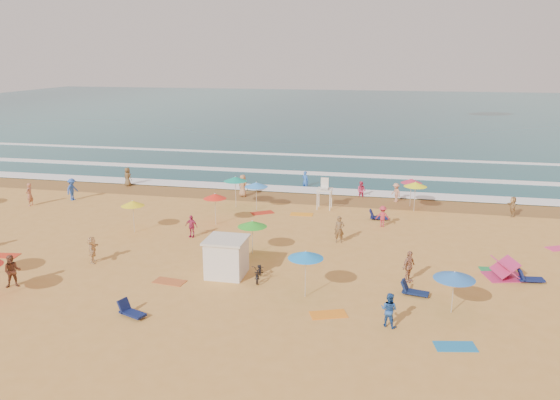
# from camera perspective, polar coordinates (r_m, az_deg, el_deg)

# --- Properties ---
(ground) EXTENTS (220.00, 220.00, 0.00)m
(ground) POSITION_cam_1_polar(r_m,az_deg,el_deg) (35.36, -5.97, -4.60)
(ground) COLOR gold
(ground) RESTS_ON ground
(ocean) EXTENTS (220.00, 140.00, 0.18)m
(ocean) POSITION_cam_1_polar(r_m,az_deg,el_deg) (116.70, 6.90, 9.12)
(ocean) COLOR #0C4756
(ocean) RESTS_ON ground
(wet_sand) EXTENTS (220.00, 220.00, 0.00)m
(wet_sand) POSITION_cam_1_polar(r_m,az_deg,el_deg) (46.87, -1.30, 0.42)
(wet_sand) COLOR olive
(wet_sand) RESTS_ON ground
(surf_foam) EXTENTS (200.00, 18.70, 0.05)m
(surf_foam) POSITION_cam_1_polar(r_m,az_deg,el_deg) (55.24, 0.81, 2.77)
(surf_foam) COLOR white
(surf_foam) RESTS_ON ground
(cabana) EXTENTS (2.00, 2.00, 2.00)m
(cabana) POSITION_cam_1_polar(r_m,az_deg,el_deg) (30.23, -5.60, -6.04)
(cabana) COLOR silver
(cabana) RESTS_ON ground
(cabana_roof) EXTENTS (2.20, 2.20, 0.12)m
(cabana_roof) POSITION_cam_1_polar(r_m,az_deg,el_deg) (29.87, -5.66, -4.15)
(cabana_roof) COLOR silver
(cabana_roof) RESTS_ON cabana
(bicycle) EXTENTS (0.86, 1.90, 0.96)m
(bicycle) POSITION_cam_1_polar(r_m,az_deg,el_deg) (29.67, -2.22, -7.48)
(bicycle) COLOR black
(bicycle) RESTS_ON ground
(lifeguard_stand) EXTENTS (1.20, 1.20, 2.10)m
(lifeguard_stand) POSITION_cam_1_polar(r_m,az_deg,el_deg) (42.99, 4.67, 0.46)
(lifeguard_stand) COLOR white
(lifeguard_stand) RESTS_ON ground
(beach_umbrellas) EXTENTS (63.02, 23.86, 0.77)m
(beach_umbrellas) POSITION_cam_1_polar(r_m,az_deg,el_deg) (33.99, -2.82, -1.64)
(beach_umbrellas) COLOR #3792FA
(beach_umbrellas) RESTS_ON ground
(loungers) EXTENTS (57.58, 18.72, 0.34)m
(loungers) POSITION_cam_1_polar(r_m,az_deg,el_deg) (32.34, 8.33, -6.28)
(loungers) COLOR #0E1C4A
(loungers) RESTS_ON ground
(towels) EXTENTS (44.82, 18.97, 0.03)m
(towels) POSITION_cam_1_polar(r_m,az_deg,el_deg) (33.18, -4.45, -5.88)
(towels) COLOR red
(towels) RESTS_ON ground
(beachgoers) EXTENTS (37.91, 25.93, 2.14)m
(beachgoers) POSITION_cam_1_polar(r_m,az_deg,el_deg) (39.44, -4.70, -1.23)
(beachgoers) COLOR tan
(beachgoers) RESTS_ON ground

